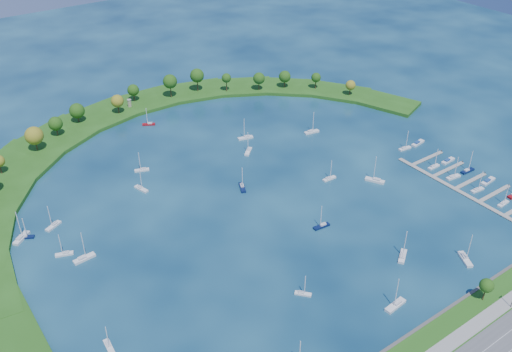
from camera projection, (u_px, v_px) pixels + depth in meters
ground at (254, 191)px, 264.47m from camera, size 700.00×700.00×0.00m
breakwater at (118, 175)px, 274.48m from camera, size 286.74×247.64×2.00m
breakwater_trees at (132, 112)px, 312.52m from camera, size 240.79×90.23×14.86m
harbor_tower at (129, 103)px, 336.05m from camera, size 2.60×2.60×4.65m
dock_system at (476, 190)px, 264.54m from camera, size 24.28×82.00×1.60m
moored_boat_0 at (21, 237)px, 233.78m from camera, size 8.53×7.86×13.35m
moored_boat_1 at (142, 169)px, 279.27m from camera, size 7.40×4.51×10.53m
moored_boat_2 at (322, 225)px, 240.73m from camera, size 7.84×2.90×11.27m
moored_boat_3 at (242, 187)px, 266.00m from camera, size 5.44×8.30×11.89m
moored_boat_4 at (53, 225)px, 240.88m from camera, size 7.83×5.47×11.32m
moored_boat_5 at (109, 346)px, 185.84m from camera, size 2.53×7.14×10.29m
moored_boat_6 at (141, 188)px, 265.00m from camera, size 4.20×8.06×11.42m
moored_boat_7 at (149, 124)px, 321.04m from camera, size 7.23×5.40×10.59m
moored_boat_8 at (84, 258)px, 222.97m from camera, size 9.06×3.20×13.07m
moored_boat_9 at (303, 293)px, 206.61m from camera, size 5.42×5.85×9.17m
moored_boat_10 at (312, 131)px, 312.96m from camera, size 8.89×3.93×12.64m
moored_boat_12 at (26, 236)px, 234.53m from camera, size 6.90×5.07×10.07m
moored_boat_13 at (403, 256)px, 224.04m from camera, size 8.51×6.78×12.66m
moored_boat_15 at (248, 151)px, 294.78m from camera, size 7.74×7.35×12.26m
moored_boat_16 at (465, 258)px, 222.64m from camera, size 6.59×9.25×13.42m
moored_boat_17 at (64, 253)px, 225.39m from camera, size 7.33×4.28×10.41m
moored_boat_18 at (396, 305)px, 201.50m from camera, size 9.56×3.49×13.75m
moored_boat_19 at (246, 137)px, 307.34m from camera, size 8.70×4.34×12.32m
moored_boat_20 at (329, 178)px, 272.54m from camera, size 7.25×2.28×10.55m
moored_boat_21 at (375, 180)px, 270.96m from camera, size 6.75×9.48×13.76m
docked_boat_2 at (503, 203)px, 254.81m from camera, size 7.16×2.40×10.37m
docked_boat_4 at (477, 189)px, 264.21m from camera, size 7.43×2.82×10.65m
docked_boat_5 at (488, 181)px, 270.53m from camera, size 9.47×3.41×1.89m
docked_boat_6 at (453, 176)px, 273.63m from camera, size 8.12×3.18×11.62m
docked_boat_7 at (468, 170)px, 278.48m from camera, size 8.07×2.61×11.72m
docked_boat_8 at (434, 166)px, 281.73m from camera, size 7.21×2.04×10.59m
docked_boat_9 at (448, 161)px, 286.67m from camera, size 8.87×3.03×1.78m
docked_boat_10 at (405, 148)px, 297.39m from camera, size 7.56×2.95×10.83m
docked_boat_11 at (418, 143)px, 302.20m from camera, size 9.35×3.80×1.85m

